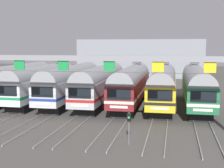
% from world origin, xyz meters
% --- Properties ---
extents(ground_plane, '(160.00, 160.00, 0.00)m').
position_xyz_m(ground_plane, '(0.00, 0.00, 0.00)').
color(ground_plane, '#4C4944').
extents(track_bed, '(24.61, 70.00, 0.15)m').
position_xyz_m(track_bed, '(-0.00, 17.00, 0.07)').
color(track_bed, gray).
rests_on(track_bed, ground).
extents(commuter_train_orange, '(2.88, 18.06, 4.77)m').
position_xyz_m(commuter_train_orange, '(-11.55, -0.01, 2.69)').
color(commuter_train_orange, orange).
rests_on(commuter_train_orange, ground).
extents(commuter_train_white, '(2.88, 18.06, 5.05)m').
position_xyz_m(commuter_train_white, '(-7.70, -0.00, 2.69)').
color(commuter_train_white, white).
rests_on(commuter_train_white, ground).
extents(commuter_train_silver, '(2.88, 18.06, 4.77)m').
position_xyz_m(commuter_train_silver, '(-3.85, -0.01, 2.69)').
color(commuter_train_silver, silver).
rests_on(commuter_train_silver, ground).
extents(commuter_train_stainless, '(2.88, 18.06, 4.77)m').
position_xyz_m(commuter_train_stainless, '(0.00, -0.01, 2.69)').
color(commuter_train_stainless, '#B2B5BA').
rests_on(commuter_train_stainless, ground).
extents(commuter_train_maroon, '(2.88, 18.06, 5.05)m').
position_xyz_m(commuter_train_maroon, '(3.85, -0.00, 2.69)').
color(commuter_train_maroon, maroon).
rests_on(commuter_train_maroon, ground).
extents(commuter_train_yellow, '(2.88, 18.06, 5.05)m').
position_xyz_m(commuter_train_yellow, '(7.70, -0.00, 2.69)').
color(commuter_train_yellow, gold).
rests_on(commuter_train_yellow, ground).
extents(commuter_train_green, '(2.88, 18.06, 5.05)m').
position_xyz_m(commuter_train_green, '(11.55, -0.00, 2.69)').
color(commuter_train_green, '#236B42').
rests_on(commuter_train_green, ground).
extents(catenary_gantry, '(28.35, 0.44, 6.97)m').
position_xyz_m(catenary_gantry, '(0.00, -13.50, 5.41)').
color(catenary_gantry, gray).
rests_on(catenary_gantry, ground).
extents(yard_signal_mast, '(0.28, 0.35, 2.42)m').
position_xyz_m(yard_signal_mast, '(5.78, -15.73, 1.70)').
color(yard_signal_mast, '#59595E').
rests_on(yard_signal_mast, ground).
extents(maintenance_building, '(28.85, 10.00, 8.66)m').
position_xyz_m(maintenance_building, '(1.08, 37.86, 4.33)').
color(maintenance_building, gray).
rests_on(maintenance_building, ground).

